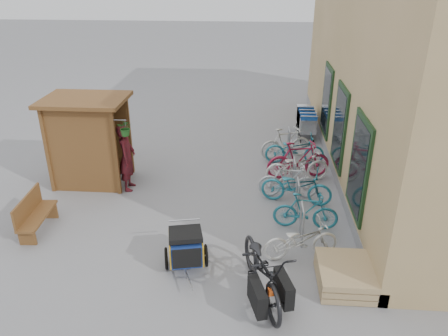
# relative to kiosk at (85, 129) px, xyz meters

# --- Properties ---
(ground) EXTENTS (80.00, 80.00, 0.00)m
(ground) POSITION_rel_kiosk_xyz_m (3.28, -2.47, -1.55)
(ground) COLOR gray
(kiosk) EXTENTS (2.49, 1.65, 2.40)m
(kiosk) POSITION_rel_kiosk_xyz_m (0.00, 0.00, 0.00)
(kiosk) COLOR brown
(kiosk) RESTS_ON ground
(bike_rack) EXTENTS (0.05, 5.35, 0.86)m
(bike_rack) POSITION_rel_kiosk_xyz_m (5.58, -0.07, -1.04)
(bike_rack) COLOR #A5A8AD
(bike_rack) RESTS_ON ground
(pallet_stack) EXTENTS (1.00, 1.20, 0.40)m
(pallet_stack) POSITION_rel_kiosk_xyz_m (6.28, -3.87, -1.34)
(pallet_stack) COLOR tan
(pallet_stack) RESTS_ON ground
(bench) EXTENTS (0.50, 1.41, 0.88)m
(bench) POSITION_rel_kiosk_xyz_m (-0.39, -2.52, -1.11)
(bench) COLOR brown
(bench) RESTS_ON ground
(shopping_carts) EXTENTS (0.56, 1.90, 1.01)m
(shopping_carts) POSITION_rel_kiosk_xyz_m (6.28, 4.18, -0.96)
(shopping_carts) COLOR silver
(shopping_carts) RESTS_ON ground
(child_trailer) EXTENTS (0.93, 1.48, 0.85)m
(child_trailer) POSITION_rel_kiosk_xyz_m (3.21, -3.53, -1.08)
(child_trailer) COLOR navy
(child_trailer) RESTS_ON ground
(cargo_bike) EXTENTS (1.35, 2.31, 1.15)m
(cargo_bike) POSITION_rel_kiosk_xyz_m (4.72, -4.27, -0.98)
(cargo_bike) COLOR black
(cargo_bike) RESTS_ON ground
(person_kiosk) EXTENTS (0.48, 0.69, 1.81)m
(person_kiosk) POSITION_rel_kiosk_xyz_m (1.16, -0.32, -0.65)
(person_kiosk) COLOR maroon
(person_kiosk) RESTS_ON ground
(bike_0) EXTENTS (1.68, 0.95, 0.83)m
(bike_0) POSITION_rel_kiosk_xyz_m (5.51, -3.07, -1.14)
(bike_0) COLOR silver
(bike_0) RESTS_ON ground
(bike_1) EXTENTS (1.50, 0.52, 0.89)m
(bike_1) POSITION_rel_kiosk_xyz_m (5.71, -1.95, -1.11)
(bike_1) COLOR teal
(bike_1) RESTS_ON ground
(bike_2) EXTENTS (1.86, 0.94, 0.93)m
(bike_2) POSITION_rel_kiosk_xyz_m (5.59, -0.77, -1.08)
(bike_2) COLOR teal
(bike_2) RESTS_ON ground
(bike_3) EXTENTS (1.57, 0.45, 0.94)m
(bike_3) POSITION_rel_kiosk_xyz_m (5.41, -0.50, -1.08)
(bike_3) COLOR silver
(bike_3) RESTS_ON ground
(bike_4) EXTENTS (1.89, 1.02, 0.94)m
(bike_4) POSITION_rel_kiosk_xyz_m (5.70, 0.43, -1.08)
(bike_4) COLOR silver
(bike_4) RESTS_ON ground
(bike_5) EXTENTS (1.88, 0.89, 1.09)m
(bike_5) POSITION_rel_kiosk_xyz_m (5.75, 0.68, -1.01)
(bike_5) COLOR maroon
(bike_5) RESTS_ON ground
(bike_6) EXTENTS (1.77, 0.63, 0.93)m
(bike_6) POSITION_rel_kiosk_xyz_m (5.72, 1.65, -1.09)
(bike_6) COLOR teal
(bike_6) RESTS_ON ground
(bike_7) EXTENTS (1.71, 1.00, 0.99)m
(bike_7) POSITION_rel_kiosk_xyz_m (5.47, 2.06, -1.06)
(bike_7) COLOR silver
(bike_7) RESTS_ON ground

